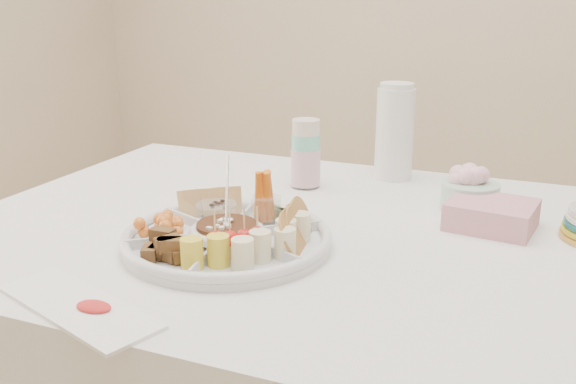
% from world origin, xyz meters
% --- Properties ---
extents(party_tray, '(0.49, 0.49, 0.04)m').
position_xyz_m(party_tray, '(-0.16, -0.15, 0.78)').
color(party_tray, white).
rests_on(party_tray, dining_table).
extents(bean_dip, '(0.14, 0.14, 0.04)m').
position_xyz_m(bean_dip, '(-0.16, -0.15, 0.79)').
color(bean_dip, '#57351D').
rests_on(bean_dip, party_tray).
extents(tortillas, '(0.14, 0.14, 0.07)m').
position_xyz_m(tortillas, '(-0.03, -0.13, 0.80)').
color(tortillas, '#AE8B4B').
rests_on(tortillas, party_tray).
extents(carrot_cucumber, '(0.15, 0.15, 0.10)m').
position_xyz_m(carrot_cucumber, '(-0.11, -0.03, 0.82)').
color(carrot_cucumber, orange).
rests_on(carrot_cucumber, party_tray).
extents(pita_raisins, '(0.15, 0.15, 0.06)m').
position_xyz_m(pita_raisins, '(-0.24, -0.05, 0.80)').
color(pita_raisins, '#DF9E5A').
rests_on(pita_raisins, party_tray).
extents(cherries, '(0.13, 0.13, 0.04)m').
position_xyz_m(cherries, '(-0.29, -0.17, 0.79)').
color(cherries, orange).
rests_on(cherries, party_tray).
extents(granola_chunks, '(0.14, 0.14, 0.05)m').
position_xyz_m(granola_chunks, '(-0.20, -0.27, 0.79)').
color(granola_chunks, '#442A10').
rests_on(granola_chunks, party_tray).
extents(banana_tomato, '(0.16, 0.16, 0.10)m').
position_xyz_m(banana_tomato, '(-0.08, -0.25, 0.82)').
color(banana_tomato, '#E6CE66').
rests_on(banana_tomato, party_tray).
extents(cup_stack, '(0.09, 0.09, 0.20)m').
position_xyz_m(cup_stack, '(-0.16, 0.26, 0.86)').
color(cup_stack, white).
rests_on(cup_stack, dining_table).
extents(thermos, '(0.11, 0.11, 0.24)m').
position_xyz_m(thermos, '(0.02, 0.42, 0.88)').
color(thermos, white).
rests_on(thermos, dining_table).
extents(flower_bowl, '(0.15, 0.15, 0.09)m').
position_xyz_m(flower_bowl, '(0.23, 0.23, 0.80)').
color(flower_bowl, '#AECCB8').
rests_on(flower_bowl, dining_table).
extents(napkin_stack, '(0.18, 0.16, 0.05)m').
position_xyz_m(napkin_stack, '(0.28, 0.14, 0.78)').
color(napkin_stack, '#C68391').
rests_on(napkin_stack, dining_table).
extents(placemat, '(0.32, 0.19, 0.01)m').
position_xyz_m(placemat, '(-0.25, -0.45, 0.76)').
color(placemat, silver).
rests_on(placemat, dining_table).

